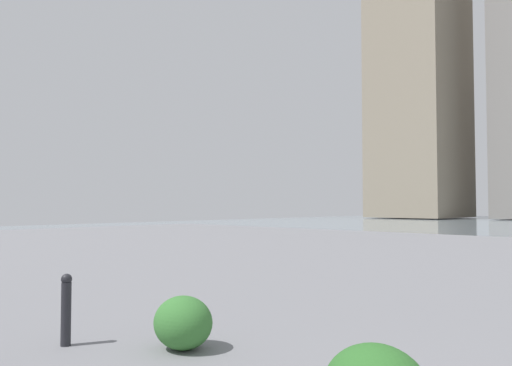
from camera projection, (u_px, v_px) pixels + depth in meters
name	position (u px, v px, depth m)	size (l,w,h in m)	color
building_annex	(419.00, 98.00, 68.44)	(10.21, 11.84, 31.87)	gray
bollard_mid	(66.00, 308.00, 6.19)	(0.13, 0.13, 0.87)	#232328
shrub_round	(183.00, 323.00, 6.02)	(0.74, 0.66, 0.63)	#387533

